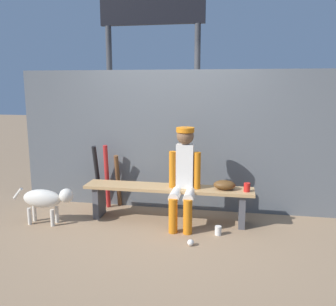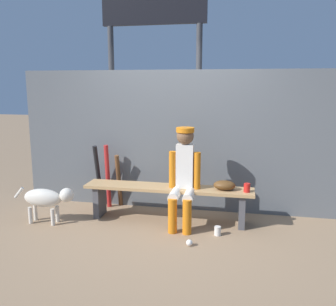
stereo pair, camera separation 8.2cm
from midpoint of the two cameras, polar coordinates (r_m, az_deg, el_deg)
ground_plane at (r=4.94m, az=-0.48°, el=-10.57°), size 30.00×30.00×0.00m
chainlink_fence at (r=5.17m, az=0.59°, el=1.87°), size 4.56×0.03×2.00m
dugout_bench at (r=4.82m, az=-0.49°, el=-6.56°), size 2.23×0.36×0.47m
player_seated at (r=4.59m, az=1.98°, el=-3.27°), size 0.41×0.55×1.26m
baseball_glove at (r=4.69m, az=8.39°, el=-4.99°), size 0.28×0.20×0.12m
bat_wood_dark at (r=5.39m, az=-8.30°, el=-4.36°), size 0.08×0.23×0.80m
bat_aluminum_red at (r=5.37m, az=-10.02°, el=-3.69°), size 0.06×0.13×0.94m
bat_aluminum_black at (r=5.45m, az=-11.47°, el=-3.59°), size 0.07×0.25×0.93m
baseball at (r=4.22m, az=3.00°, el=-13.89°), size 0.07×0.07×0.07m
cup_on_ground at (r=4.52m, az=7.37°, el=-12.00°), size 0.08×0.08×0.11m
cup_on_bench at (r=4.65m, az=11.82°, el=-5.31°), size 0.08×0.08×0.11m
scoreboard at (r=6.31m, az=-2.39°, el=18.89°), size 2.03×0.27×3.86m
dog at (r=4.99m, az=-19.06°, el=-6.86°), size 0.84×0.20×0.49m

